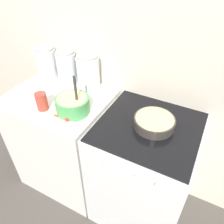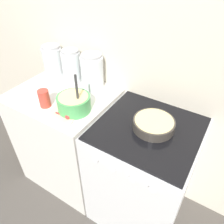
{
  "view_description": "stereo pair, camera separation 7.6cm",
  "coord_description": "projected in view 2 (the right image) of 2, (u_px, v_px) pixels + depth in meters",
  "views": [
    {
      "loc": [
        0.57,
        -0.66,
        1.76
      ],
      "look_at": [
        0.1,
        0.26,
        0.94
      ],
      "focal_mm": 35.0,
      "sensor_mm": 36.0,
      "label": 1
    },
    {
      "loc": [
        0.64,
        -0.62,
        1.76
      ],
      "look_at": [
        0.1,
        0.26,
        0.94
      ],
      "focal_mm": 35.0,
      "sensor_mm": 36.0,
      "label": 2
    }
  ],
  "objects": [
    {
      "name": "measuring_spoon",
      "position": [
        66.0,
        116.0,
        1.34
      ],
      "size": [
        0.12,
        0.04,
        0.04
      ],
      "color": "red",
      "rests_on": "countertop_cabinet"
    },
    {
      "name": "storage_jar_left",
      "position": [
        53.0,
        62.0,
        1.73
      ],
      "size": [
        0.15,
        0.15,
        0.24
      ],
      "color": "silver",
      "rests_on": "countertop_cabinet"
    },
    {
      "name": "tin_can",
      "position": [
        44.0,
        98.0,
        1.41
      ],
      "size": [
        0.07,
        0.07,
        0.12
      ],
      "color": "#CC3F33",
      "rests_on": "countertop_cabinet"
    },
    {
      "name": "recipe_page",
      "position": [
        64.0,
        112.0,
        1.39
      ],
      "size": [
        0.23,
        0.27,
        0.01
      ],
      "color": "beige",
      "rests_on": "countertop_cabinet"
    },
    {
      "name": "ground_plane",
      "position": [
        85.0,
        216.0,
        1.77
      ],
      "size": [
        12.0,
        12.0,
        0.0
      ],
      "primitive_type": "plane",
      "color": "#4C4742"
    },
    {
      "name": "storage_jar_middle",
      "position": [
        72.0,
        68.0,
        1.65
      ],
      "size": [
        0.14,
        0.14,
        0.25
      ],
      "color": "silver",
      "rests_on": "countertop_cabinet"
    },
    {
      "name": "baking_pan",
      "position": [
        154.0,
        124.0,
        1.26
      ],
      "size": [
        0.24,
        0.24,
        0.06
      ],
      "color": "#38332D",
      "rests_on": "stove"
    },
    {
      "name": "storage_jar_right",
      "position": [
        92.0,
        74.0,
        1.56
      ],
      "size": [
        0.16,
        0.16,
        0.26
      ],
      "color": "silver",
      "rests_on": "countertop_cabinet"
    },
    {
      "name": "mixing_bowl",
      "position": [
        74.0,
        102.0,
        1.38
      ],
      "size": [
        0.21,
        0.21,
        0.27
      ],
      "color": "#4CA559",
      "rests_on": "countertop_cabinet"
    },
    {
      "name": "stove",
      "position": [
        142.0,
        174.0,
        1.55
      ],
      "size": [
        0.62,
        0.61,
        0.89
      ],
      "color": "silver",
      "rests_on": "ground_plane"
    },
    {
      "name": "wall_back",
      "position": [
        129.0,
        47.0,
        1.43
      ],
      "size": [
        4.42,
        0.05,
        2.4
      ],
      "color": "beige",
      "rests_on": "ground_plane"
    },
    {
      "name": "countertop_cabinet",
      "position": [
        69.0,
        138.0,
        1.84
      ],
      "size": [
        0.71,
        0.59,
        0.89
      ],
      "color": "silver",
      "rests_on": "ground_plane"
    }
  ]
}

